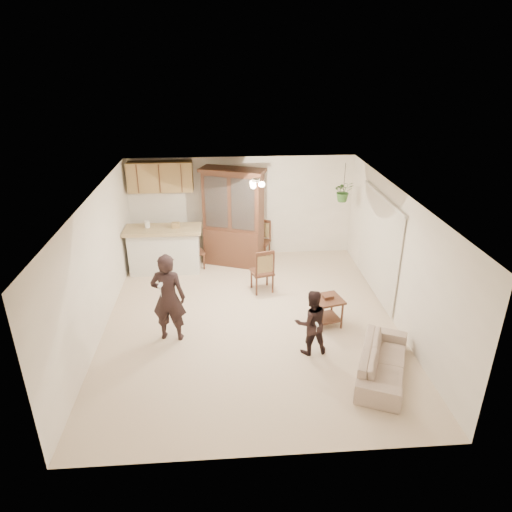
{
  "coord_description": "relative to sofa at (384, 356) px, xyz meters",
  "views": [
    {
      "loc": [
        -0.45,
        -7.53,
        4.77
      ],
      "look_at": [
        0.14,
        0.4,
        1.19
      ],
      "focal_mm": 32.0,
      "sensor_mm": 36.0,
      "label": 1
    }
  ],
  "objects": [
    {
      "name": "china_hutch",
      "position": [
        -2.23,
        4.45,
        0.79
      ],
      "size": [
        1.6,
        1.06,
        2.35
      ],
      "rotation": [
        0.0,
        0.0,
        -0.36
      ],
      "color": "#3D2216",
      "rests_on": "floor"
    },
    {
      "name": "hanging_plant",
      "position": [
        0.29,
        4.16,
        1.48
      ],
      "size": [
        0.43,
        0.37,
        0.48
      ],
      "primitive_type": "imported",
      "color": "#285421",
      "rests_on": "ceiling"
    },
    {
      "name": "plant_cord",
      "position": [
        0.29,
        4.16,
        1.81
      ],
      "size": [
        0.01,
        0.01,
        0.65
      ],
      "primitive_type": "cylinder",
      "color": "black",
      "rests_on": "ceiling"
    },
    {
      "name": "controller_child",
      "position": [
        -1.01,
        0.43,
        0.36
      ],
      "size": [
        0.05,
        0.11,
        0.03
      ],
      "primitive_type": "cube",
      "rotation": [
        0.0,
        0.0,
        3.28
      ],
      "color": "white",
      "rests_on": "child"
    },
    {
      "name": "chair_hutch_right",
      "position": [
        -1.68,
        2.99,
        -0.08
      ],
      "size": [
        0.53,
        0.53,
        1.0
      ],
      "rotation": [
        0.0,
        0.0,
        3.38
      ],
      "color": "#3D2216",
      "rests_on": "floor"
    },
    {
      "name": "sofa",
      "position": [
        0.0,
        0.0,
        0.0
      ],
      "size": [
        1.42,
        2.01,
        0.73
      ],
      "primitive_type": "imported",
      "rotation": [
        0.0,
        0.0,
        1.16
      ],
      "color": "beige",
      "rests_on": "floor"
    },
    {
      "name": "vertical_blinds",
      "position": [
        0.7,
        2.66,
        0.73
      ],
      "size": [
        0.06,
        2.3,
        2.1
      ],
      "primitive_type": null,
      "color": "beige",
      "rests_on": "wall_right"
    },
    {
      "name": "side_table",
      "position": [
        -0.57,
        1.53,
        -0.07
      ],
      "size": [
        0.62,
        0.62,
        0.63
      ],
      "rotation": [
        0.0,
        0.0,
        0.24
      ],
      "color": "#3D2216",
      "rests_on": "floor"
    },
    {
      "name": "chair_bar",
      "position": [
        -3.19,
        4.24,
        -0.1
      ],
      "size": [
        0.53,
        0.53,
        0.93
      ],
      "rotation": [
        0.0,
        0.0,
        0.37
      ],
      "color": "#3D2216",
      "rests_on": "floor"
    },
    {
      "name": "wall_right",
      "position": [
        0.74,
        1.76,
        0.88
      ],
      "size": [
        0.02,
        6.5,
        2.5
      ],
      "primitive_type": "cube",
      "color": "white",
      "rests_on": "ground"
    },
    {
      "name": "adult",
      "position": [
        -3.48,
        1.31,
        0.53
      ],
      "size": [
        0.72,
        0.53,
        1.8
      ],
      "primitive_type": "imported",
      "rotation": [
        0.0,
        0.0,
        2.98
      ],
      "color": "black",
      "rests_on": "floor"
    },
    {
      "name": "floor",
      "position": [
        -2.01,
        1.76,
        -0.37
      ],
      "size": [
        6.5,
        6.5,
        0.0
      ],
      "primitive_type": "plane",
      "color": "beige",
      "rests_on": "ground"
    },
    {
      "name": "chair_hutch_left",
      "position": [
        -1.56,
        4.69,
        -0.09
      ],
      "size": [
        0.56,
        0.56,
        0.96
      ],
      "rotation": [
        0.0,
        0.0,
        -0.41
      ],
      "color": "#3D2216",
      "rests_on": "floor"
    },
    {
      "name": "wall_back",
      "position": [
        -2.01,
        5.01,
        0.88
      ],
      "size": [
        5.5,
        0.02,
        2.5
      ],
      "primitive_type": "cube",
      "color": "white",
      "rests_on": "ground"
    },
    {
      "name": "breakfast_bar",
      "position": [
        -3.86,
        4.11,
        0.13
      ],
      "size": [
        1.6,
        0.55,
        1.0
      ],
      "primitive_type": "cube",
      "color": "silver",
      "rests_on": "floor"
    },
    {
      "name": "bar_top",
      "position": [
        -3.86,
        4.11,
        0.68
      ],
      "size": [
        1.75,
        0.7,
        0.08
      ],
      "primitive_type": "cube",
      "color": "tan",
      "rests_on": "breakfast_bar"
    },
    {
      "name": "controller_adult",
      "position": [
        -3.54,
        0.92,
        0.91
      ],
      "size": [
        0.07,
        0.15,
        0.04
      ],
      "primitive_type": "cube",
      "rotation": [
        0.0,
        0.0,
        2.98
      ],
      "color": "white",
      "rests_on": "adult"
    },
    {
      "name": "child",
      "position": [
        -1.04,
        0.7,
        0.31
      ],
      "size": [
        0.72,
        0.6,
        1.35
      ],
      "primitive_type": "imported",
      "rotation": [
        0.0,
        0.0,
        3.28
      ],
      "color": "black",
      "rests_on": "floor"
    },
    {
      "name": "upper_cabinets",
      "position": [
        -3.91,
        4.83,
        1.73
      ],
      "size": [
        1.5,
        0.34,
        0.7
      ],
      "primitive_type": "cube",
      "color": "olive",
      "rests_on": "wall_back"
    },
    {
      "name": "wall_front",
      "position": [
        -2.01,
        -1.49,
        0.88
      ],
      "size": [
        5.5,
        0.02,
        2.5
      ],
      "primitive_type": "cube",
      "color": "white",
      "rests_on": "ground"
    },
    {
      "name": "ceiling_fixture",
      "position": [
        -1.81,
        2.96,
        2.03
      ],
      "size": [
        0.36,
        0.36,
        0.2
      ],
      "primitive_type": null,
      "color": "#FFE3BF",
      "rests_on": "ceiling"
    },
    {
      "name": "wall_left",
      "position": [
        -4.76,
        1.76,
        0.88
      ],
      "size": [
        0.02,
        6.5,
        2.5
      ],
      "primitive_type": "cube",
      "color": "white",
      "rests_on": "ground"
    },
    {
      "name": "ceiling",
      "position": [
        -2.01,
        1.76,
        2.13
      ],
      "size": [
        5.5,
        6.5,
        0.02
      ],
      "primitive_type": "cube",
      "color": "white",
      "rests_on": "wall_back"
    }
  ]
}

